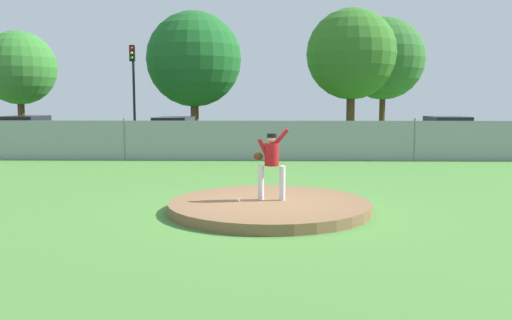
{
  "coord_description": "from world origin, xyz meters",
  "views": [
    {
      "loc": [
        -0.05,
        -11.53,
        2.44
      ],
      "look_at": [
        -0.32,
        1.06,
        1.02
      ],
      "focal_mm": 37.17,
      "sensor_mm": 36.0,
      "label": 1
    }
  ],
  "objects_px": {
    "parked_car_red": "(26,134)",
    "traffic_light_near": "(133,77)",
    "baseball": "(238,200)",
    "parked_car_burgundy": "(174,134)",
    "pitcher_youth": "(271,159)",
    "parked_car_silver": "(447,134)",
    "traffic_cone_orange": "(282,146)"
  },
  "relations": [
    {
      "from": "parked_car_silver",
      "to": "traffic_light_near",
      "type": "xyz_separation_m",
      "value": [
        -16.36,
        4.44,
        2.94
      ]
    },
    {
      "from": "parked_car_red",
      "to": "traffic_cone_orange",
      "type": "distance_m",
      "value": 12.65
    },
    {
      "from": "baseball",
      "to": "parked_car_burgundy",
      "type": "distance_m",
      "value": 14.96
    },
    {
      "from": "baseball",
      "to": "parked_car_burgundy",
      "type": "height_order",
      "value": "parked_car_burgundy"
    },
    {
      "from": "pitcher_youth",
      "to": "parked_car_red",
      "type": "distance_m",
      "value": 18.53
    },
    {
      "from": "parked_car_red",
      "to": "parked_car_silver",
      "type": "distance_m",
      "value": 20.63
    },
    {
      "from": "baseball",
      "to": "parked_car_silver",
      "type": "distance_m",
      "value": 17.15
    },
    {
      "from": "parked_car_burgundy",
      "to": "traffic_cone_orange",
      "type": "relative_size",
      "value": 8.53
    },
    {
      "from": "baseball",
      "to": "parked_car_burgundy",
      "type": "bearing_deg",
      "value": 105.31
    },
    {
      "from": "parked_car_red",
      "to": "parked_car_silver",
      "type": "relative_size",
      "value": 1.05
    },
    {
      "from": "traffic_light_near",
      "to": "traffic_cone_orange",
      "type": "bearing_deg",
      "value": -31.05
    },
    {
      "from": "pitcher_youth",
      "to": "traffic_cone_orange",
      "type": "xyz_separation_m",
      "value": [
        0.61,
        13.58,
        -0.88
      ]
    },
    {
      "from": "parked_car_red",
      "to": "traffic_cone_orange",
      "type": "relative_size",
      "value": 7.95
    },
    {
      "from": "pitcher_youth",
      "to": "parked_car_silver",
      "type": "height_order",
      "value": "pitcher_youth"
    },
    {
      "from": "baseball",
      "to": "parked_car_burgundy",
      "type": "xyz_separation_m",
      "value": [
        -3.95,
        14.42,
        0.52
      ]
    },
    {
      "from": "pitcher_youth",
      "to": "parked_car_burgundy",
      "type": "height_order",
      "value": "pitcher_youth"
    },
    {
      "from": "parked_car_red",
      "to": "parked_car_silver",
      "type": "bearing_deg",
      "value": 0.16
    },
    {
      "from": "baseball",
      "to": "traffic_light_near",
      "type": "distance_m",
      "value": 20.37
    },
    {
      "from": "pitcher_youth",
      "to": "parked_car_burgundy",
      "type": "bearing_deg",
      "value": 108.19
    },
    {
      "from": "parked_car_silver",
      "to": "parked_car_burgundy",
      "type": "relative_size",
      "value": 0.89
    },
    {
      "from": "parked_car_silver",
      "to": "parked_car_burgundy",
      "type": "bearing_deg",
      "value": 179.79
    },
    {
      "from": "baseball",
      "to": "parked_car_silver",
      "type": "bearing_deg",
      "value": 56.97
    },
    {
      "from": "parked_car_red",
      "to": "traffic_light_near",
      "type": "bearing_deg",
      "value": 46.43
    },
    {
      "from": "baseball",
      "to": "traffic_cone_orange",
      "type": "distance_m",
      "value": 13.85
    },
    {
      "from": "parked_car_silver",
      "to": "traffic_cone_orange",
      "type": "relative_size",
      "value": 7.59
    },
    {
      "from": "pitcher_youth",
      "to": "traffic_light_near",
      "type": "xyz_separation_m",
      "value": [
        -7.74,
        18.6,
        2.6
      ]
    },
    {
      "from": "baseball",
      "to": "traffic_light_near",
      "type": "bearing_deg",
      "value": 110.45
    },
    {
      "from": "pitcher_youth",
      "to": "traffic_light_near",
      "type": "height_order",
      "value": "traffic_light_near"
    },
    {
      "from": "parked_car_burgundy",
      "to": "traffic_cone_orange",
      "type": "distance_m",
      "value": 5.35
    },
    {
      "from": "traffic_cone_orange",
      "to": "traffic_light_near",
      "type": "relative_size",
      "value": 0.1
    },
    {
      "from": "parked_car_silver",
      "to": "traffic_cone_orange",
      "type": "distance_m",
      "value": 8.05
    },
    {
      "from": "parked_car_silver",
      "to": "traffic_light_near",
      "type": "bearing_deg",
      "value": 164.83
    }
  ]
}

